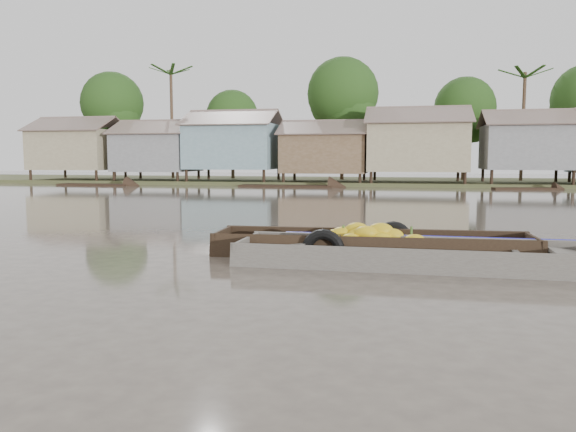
# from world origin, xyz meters

# --- Properties ---
(ground) EXTENTS (120.00, 120.00, 0.00)m
(ground) POSITION_xyz_m (0.00, 0.00, 0.00)
(ground) COLOR #4A4139
(ground) RESTS_ON ground
(riverbank) EXTENTS (120.00, 12.47, 10.22)m
(riverbank) POSITION_xyz_m (3.03, 31.86, 3.07)
(riverbank) COLOR #384723
(riverbank) RESTS_ON ground
(banana_boat) EXTENTS (6.34, 1.80, 0.88)m
(banana_boat) POSITION_xyz_m (0.91, 1.22, 0.19)
(banana_boat) COLOR black
(banana_boat) RESTS_ON ground
(viewer_boat) EXTENTS (6.83, 1.88, 0.55)m
(viewer_boat) POSITION_xyz_m (2.03, 0.36, 0.05)
(viewer_boat) COLOR #48423D
(viewer_boat) RESTS_ON ground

